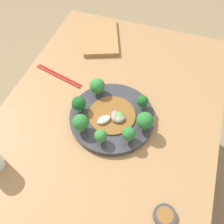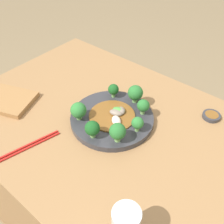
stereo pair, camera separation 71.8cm
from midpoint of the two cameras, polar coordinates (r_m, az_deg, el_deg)
ground_plane at (r=1.53m, az=-11.10°, el=-31.18°), size 8.00×8.00×0.00m
table at (r=1.19m, az=-13.58°, el=-26.04°), size 1.19×0.79×0.72m
plate at (r=0.88m, az=-17.25°, el=-15.30°), size 0.30×0.30×0.02m
broccoli_southwest at (r=0.88m, az=-25.68°, el=-13.41°), size 0.06×0.06×0.07m
broccoli_north at (r=0.86m, az=-10.84°, el=-9.32°), size 0.06×0.06×0.07m
broccoli_northwest at (r=0.91m, az=-15.90°, el=-7.73°), size 0.04×0.04×0.06m
broccoli_southeast at (r=0.77m, az=-18.80°, el=-20.53°), size 0.06×0.06×0.07m
broccoli_northeast at (r=0.82m, az=-10.03°, el=-13.11°), size 0.05×0.05×0.06m
broccoli_east at (r=0.78m, az=-12.89°, el=-18.31°), size 0.04×0.04×0.06m
broccoli_south at (r=0.81m, az=-24.18°, el=-18.82°), size 0.05×0.05×0.06m
stirfry_center at (r=0.86m, az=-16.89°, el=-14.69°), size 0.17×0.17×0.02m
chopsticks at (r=0.95m, az=-36.32°, el=-19.82°), size 0.07×0.22×0.01m
sauce_dish at (r=0.86m, az=8.21°, el=-14.99°), size 0.07×0.07×0.02m
cutting_board at (r=1.14m, az=-37.63°, el=-7.84°), size 0.29×0.23×0.02m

